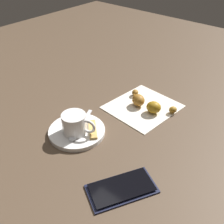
# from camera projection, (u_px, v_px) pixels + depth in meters

# --- Properties ---
(ground_plane) EXTENTS (1.80, 1.80, 0.00)m
(ground_plane) POSITION_uv_depth(u_px,v_px,m) (112.00, 114.00, 0.74)
(ground_plane) COLOR #4B3A2A
(saucer) EXTENTS (0.14, 0.14, 0.01)m
(saucer) POSITION_uv_depth(u_px,v_px,m) (77.00, 131.00, 0.67)
(saucer) COLOR white
(saucer) RESTS_ON ground
(espresso_cup) EXTENTS (0.06, 0.08, 0.05)m
(espresso_cup) POSITION_uv_depth(u_px,v_px,m) (75.00, 124.00, 0.65)
(espresso_cup) COLOR white
(espresso_cup) RESTS_ON saucer
(teaspoon) EXTENTS (0.13, 0.07, 0.01)m
(teaspoon) POSITION_uv_depth(u_px,v_px,m) (78.00, 130.00, 0.66)
(teaspoon) COLOR silver
(teaspoon) RESTS_ON saucer
(sugar_packet) EXTENTS (0.06, 0.06, 0.01)m
(sugar_packet) POSITION_uv_depth(u_px,v_px,m) (93.00, 129.00, 0.66)
(sugar_packet) COLOR tan
(sugar_packet) RESTS_ON saucer
(napkin) EXTENTS (0.20, 0.18, 0.00)m
(napkin) POSITION_uv_depth(u_px,v_px,m) (143.00, 107.00, 0.77)
(napkin) COLOR silver
(napkin) RESTS_ON ground
(croissant) EXTENTS (0.08, 0.16, 0.03)m
(croissant) POSITION_uv_depth(u_px,v_px,m) (147.00, 103.00, 0.75)
(croissant) COLOR brown
(croissant) RESTS_ON napkin
(cell_phone) EXTENTS (0.15, 0.13, 0.01)m
(cell_phone) POSITION_uv_depth(u_px,v_px,m) (122.00, 188.00, 0.53)
(cell_phone) COLOR black
(cell_phone) RESTS_ON ground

